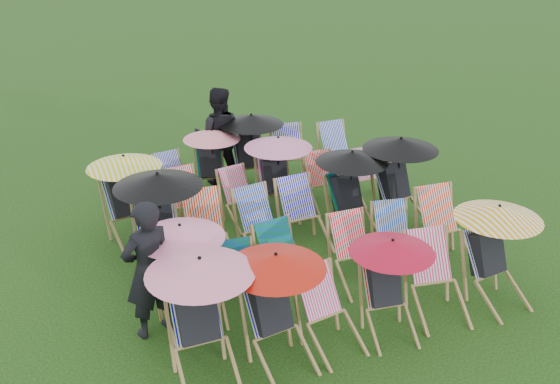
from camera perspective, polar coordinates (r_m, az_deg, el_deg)
name	(u,v)px	position (r m, az deg, el deg)	size (l,w,h in m)	color
ground	(288,250)	(9.51, 0.72, -5.35)	(100.00, 100.00, 0.00)	black
deckchair_0	(201,317)	(6.88, -7.21, -11.29)	(1.18, 1.23, 1.40)	#987847
deckchair_1	(277,308)	(7.02, -0.26, -10.60)	(1.12, 1.21, 1.33)	#987847
deckchair_2	(330,313)	(7.40, 4.60, -11.00)	(0.72, 0.92, 0.91)	#987847
deckchair_3	(389,286)	(7.62, 9.97, -8.48)	(1.02, 1.08, 1.21)	#987847
deckchair_4	(437,279)	(8.14, 14.19, -7.72)	(0.80, 1.01, 1.00)	#987847
deckchair_5	(496,253)	(8.51, 19.16, -5.33)	(1.11, 1.19, 1.32)	#987847
deckchair_6	(182,274)	(7.75, -8.93, -7.38)	(1.09, 1.15, 1.29)	#987847
deckchair_7	(240,282)	(8.00, -3.71, -8.19)	(0.64, 0.83, 0.84)	#987847
deckchair_8	(287,265)	(8.21, 0.67, -6.73)	(0.76, 0.97, 0.96)	#987847
deckchair_9	(357,254)	(8.57, 7.04, -5.60)	(0.64, 0.87, 0.93)	#987847
deckchair_10	(397,240)	(9.01, 10.64, -4.35)	(0.74, 0.92, 0.90)	#987847
deckchair_11	(446,229)	(9.34, 14.94, -3.26)	(0.74, 0.99, 1.02)	#987847
deckchair_12	(159,223)	(8.79, -11.02, -2.79)	(1.23, 1.29, 1.46)	#987847
deckchair_13	(207,232)	(9.01, -6.69, -3.67)	(0.74, 0.98, 1.01)	#987847
deckchair_14	(263,225)	(9.19, -1.57, -3.05)	(0.76, 0.97, 0.96)	#987847
deckchair_15	(304,216)	(9.44, 2.24, -2.17)	(0.69, 0.94, 0.99)	#987847
deckchair_16	(352,192)	(9.78, 6.63, 0.01)	(1.12, 1.22, 1.33)	#987847
deckchair_17	(400,180)	(10.17, 10.95, 1.05)	(1.21, 1.32, 1.43)	#987847
deckchair_18	(127,197)	(9.80, -13.80, -0.47)	(1.13, 1.23, 1.34)	#987847
deckchair_19	(188,202)	(10.03, -8.45, -0.94)	(0.70, 0.92, 0.93)	#987847
deckchair_20	(242,198)	(10.16, -3.48, -0.55)	(0.71, 0.88, 0.86)	#987847
deckchair_21	(277,176)	(10.29, -0.25, 1.49)	(1.12, 1.19, 1.33)	#987847
deckchair_22	(325,182)	(10.74, 4.14, 0.93)	(0.61, 0.83, 0.88)	#987847
deckchair_23	(368,177)	(11.09, 8.09, 1.40)	(0.57, 0.79, 0.84)	#987847
deckchair_24	(130,186)	(10.93, -13.55, 0.54)	(0.62, 0.81, 0.83)	#987847
deckchair_25	(175,180)	(10.97, -9.56, 1.05)	(0.68, 0.86, 0.84)	#987847
deckchair_26	(211,163)	(11.08, -6.30, 2.68)	(1.01, 1.08, 1.20)	#987847
deckchair_27	(251,151)	(11.31, -2.67, 3.78)	(1.16, 1.22, 1.37)	#987847
deckchair_28	(291,156)	(11.66, 0.98, 3.30)	(0.82, 1.03, 1.01)	#987847
deckchair_29	(340,151)	(12.00, 5.49, 3.73)	(0.65, 0.91, 0.97)	#987847
person_left	(148,270)	(7.50, -11.93, -6.98)	(0.65, 0.42, 1.77)	black
person_rear	(218,136)	(11.54, -5.65, 5.12)	(0.89, 0.69, 1.83)	black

